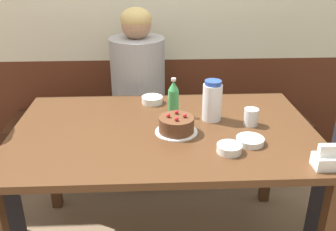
% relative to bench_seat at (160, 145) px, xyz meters
% --- Properties ---
extents(back_wall, '(4.80, 0.04, 2.50)m').
position_rel_bench_seat_xyz_m(back_wall, '(0.00, 0.22, 1.03)').
color(back_wall, '#4C2314').
rests_on(back_wall, ground_plane).
extents(bench_seat, '(2.18, 0.38, 0.44)m').
position_rel_bench_seat_xyz_m(bench_seat, '(0.00, 0.00, 0.00)').
color(bench_seat, '#381E11').
rests_on(bench_seat, ground_plane).
extents(dining_table, '(1.50, 0.94, 0.76)m').
position_rel_bench_seat_xyz_m(dining_table, '(0.00, -0.83, 0.46)').
color(dining_table, '#4C2D19').
rests_on(dining_table, ground_plane).
extents(birthday_cake, '(0.21, 0.21, 0.10)m').
position_rel_bench_seat_xyz_m(birthday_cake, '(0.06, -0.87, 0.58)').
color(birthday_cake, white).
rests_on(birthday_cake, dining_table).
extents(water_pitcher, '(0.10, 0.10, 0.21)m').
position_rel_bench_seat_xyz_m(water_pitcher, '(0.25, -0.73, 0.65)').
color(water_pitcher, white).
rests_on(water_pitcher, dining_table).
extents(soju_bottle, '(0.06, 0.06, 0.20)m').
position_rel_bench_seat_xyz_m(soju_bottle, '(0.06, -0.65, 0.64)').
color(soju_bottle, '#388E4C').
rests_on(soju_bottle, dining_table).
extents(napkin_holder, '(0.11, 0.08, 0.11)m').
position_rel_bench_seat_xyz_m(napkin_holder, '(0.65, -1.22, 0.58)').
color(napkin_holder, white).
rests_on(napkin_holder, dining_table).
extents(bowl_soup_white, '(0.13, 0.13, 0.03)m').
position_rel_bench_seat_xyz_m(bowl_soup_white, '(0.39, -1.00, 0.56)').
color(bowl_soup_white, white).
rests_on(bowl_soup_white, dining_table).
extents(bowl_rice_small, '(0.12, 0.12, 0.04)m').
position_rel_bench_seat_xyz_m(bowl_rice_small, '(-0.05, -0.49, 0.56)').
color(bowl_rice_small, white).
rests_on(bowl_rice_small, dining_table).
extents(bowl_side_dish, '(0.11, 0.11, 0.04)m').
position_rel_bench_seat_xyz_m(bowl_side_dish, '(0.28, -1.07, 0.56)').
color(bowl_side_dish, white).
rests_on(bowl_side_dish, dining_table).
extents(glass_water_tall, '(0.07, 0.07, 0.09)m').
position_rel_bench_seat_xyz_m(glass_water_tall, '(0.44, -0.80, 0.59)').
color(glass_water_tall, silver).
rests_on(glass_water_tall, dining_table).
extents(person_grey_tee, '(0.36, 0.36, 1.25)m').
position_rel_bench_seat_xyz_m(person_grey_tee, '(-0.14, -0.10, 0.39)').
color(person_grey_tee, '#33333D').
rests_on(person_grey_tee, ground_plane).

